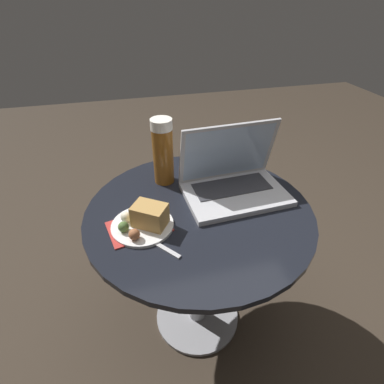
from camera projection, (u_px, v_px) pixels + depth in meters
name	position (u px, v px, depth m)	size (l,w,h in m)	color
ground_plane	(197.00, 316.00, 1.26)	(6.00, 6.00, 0.00)	#382D23
table	(199.00, 240.00, 1.01)	(0.71, 0.71, 0.57)	#9E9EA3
napkin	(139.00, 227.00, 0.86)	(0.19, 0.15, 0.00)	#B7332D
laptop	(233.00, 180.00, 0.98)	(0.34, 0.24, 0.23)	silver
beer_glass	(163.00, 152.00, 1.00)	(0.07, 0.07, 0.23)	brown
snack_plate	(145.00, 220.00, 0.85)	(0.18, 0.18, 0.07)	white
fork	(148.00, 239.00, 0.82)	(0.13, 0.16, 0.00)	silver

